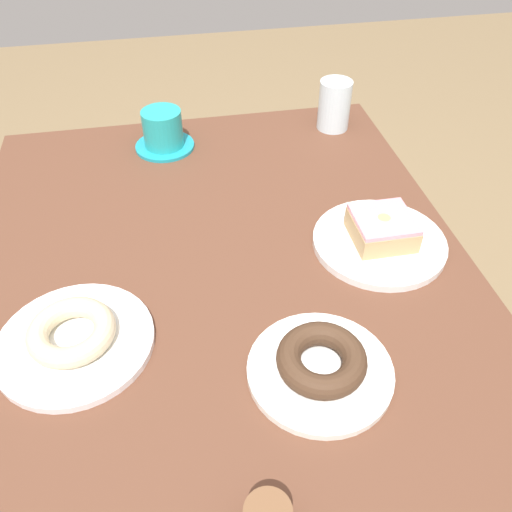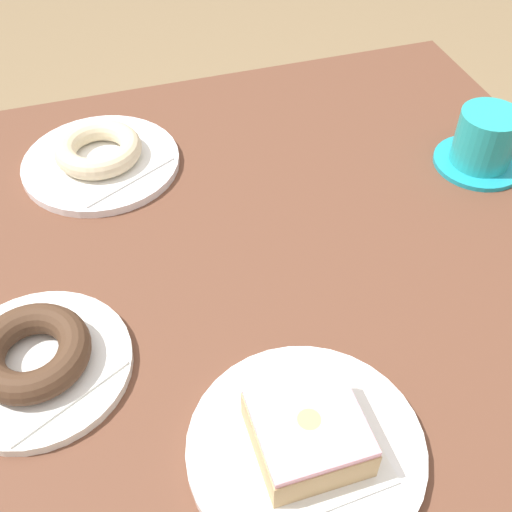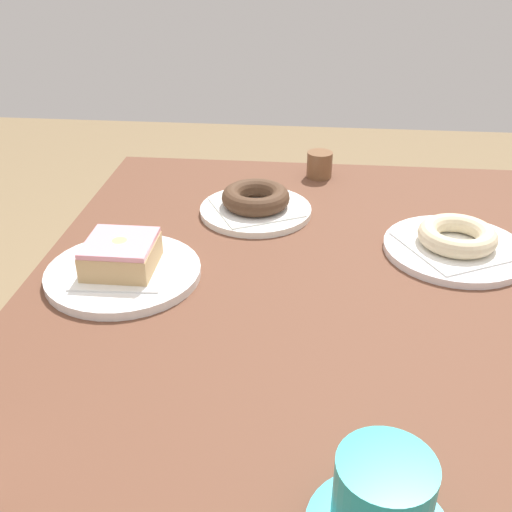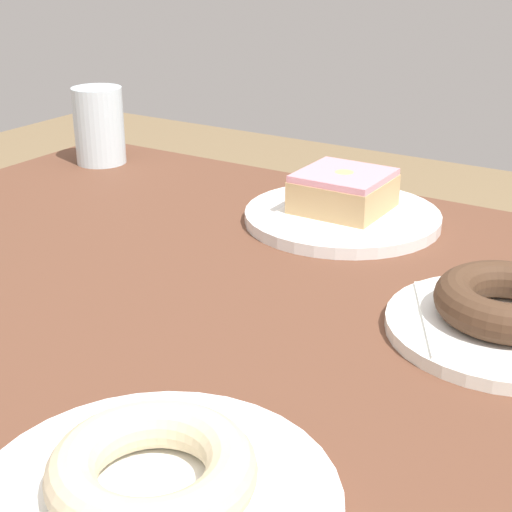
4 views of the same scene
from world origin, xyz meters
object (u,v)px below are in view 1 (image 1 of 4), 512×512
donut_glazed_square (382,228)px  plate_glazed_square (379,242)px  plate_sugar_ring (75,342)px  coffee_cup (163,131)px  water_glass (334,105)px  plate_chocolate_ring (320,371)px  donut_sugar_ring (71,332)px  donut_chocolate_ring (321,359)px

donut_glazed_square → plate_glazed_square: bearing=0.0°
donut_glazed_square → plate_sugar_ring: 0.52m
plate_glazed_square → coffee_cup: 0.52m
plate_sugar_ring → water_glass: 0.76m
plate_glazed_square → plate_chocolate_ring: size_ratio=1.15×
plate_chocolate_ring → water_glass: water_glass is taller
donut_sugar_ring → water_glass: water_glass is taller
donut_chocolate_ring → coffee_cup: size_ratio=0.96×
donut_glazed_square → plate_sugar_ring: donut_glazed_square is taller
donut_glazed_square → plate_sugar_ring: size_ratio=0.44×
plate_glazed_square → donut_chocolate_ring: 0.29m
donut_sugar_ring → plate_chocolate_ring: 0.35m
plate_sugar_ring → plate_glazed_square: bearing=-76.0°
donut_glazed_square → donut_sugar_ring: donut_glazed_square is taller
plate_glazed_square → plate_sugar_ring: 0.52m
plate_glazed_square → donut_sugar_ring: bearing=104.0°
donut_glazed_square → water_glass: bearing=-5.7°
donut_sugar_ring → donut_chocolate_ring: bearing=-108.8°
plate_chocolate_ring → coffee_cup: 0.65m
plate_glazed_square → water_glass: size_ratio=2.08×
donut_sugar_ring → plate_chocolate_ring: bearing=-108.8°
donut_sugar_ring → water_glass: bearing=-45.3°
donut_glazed_square → water_glass: water_glass is taller
plate_chocolate_ring → coffee_cup: bearing=15.0°
plate_glazed_square → water_glass: (0.41, -0.04, 0.05)m
donut_glazed_square → donut_chocolate_ring: bearing=143.9°
plate_glazed_square → water_glass: bearing=-5.7°
donut_glazed_square → plate_chocolate_ring: 0.29m
plate_glazed_square → donut_chocolate_ring: (-0.24, 0.17, 0.02)m
donut_chocolate_ring → coffee_cup: 0.65m
plate_glazed_square → donut_sugar_ring: 0.52m
donut_glazed_square → donut_chocolate_ring: donut_glazed_square is taller
donut_glazed_square → donut_sugar_ring: size_ratio=0.81×
water_glass → donut_sugar_ring: bearing=134.7°
water_glass → coffee_cup: bearing=92.7°
water_glass → donut_glazed_square: bearing=174.3°
plate_glazed_square → plate_sugar_ring: bearing=104.0°
plate_glazed_square → coffee_cup: coffee_cup is taller
donut_glazed_square → donut_sugar_ring: 0.52m
plate_glazed_square → plate_sugar_ring: size_ratio=1.02×
donut_chocolate_ring → water_glass: 0.68m
donut_chocolate_ring → water_glass: bearing=-18.2°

